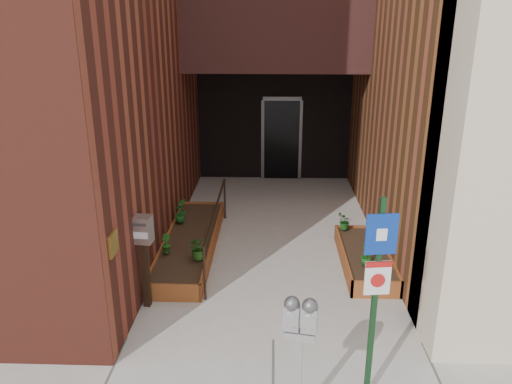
{
  "coord_description": "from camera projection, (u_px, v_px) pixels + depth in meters",
  "views": [
    {
      "loc": [
        -0.04,
        -5.71,
        4.13
      ],
      "look_at": [
        -0.29,
        1.8,
        1.49
      ],
      "focal_mm": 35.0,
      "sensor_mm": 36.0,
      "label": 1
    }
  ],
  "objects": [
    {
      "name": "ground",
      "position": [
        273.0,
        340.0,
        6.75
      ],
      "size": [
        80.0,
        80.0,
        0.0
      ],
      "primitive_type": "plane",
      "color": "#9E9991",
      "rests_on": "ground"
    },
    {
      "name": "planter_left",
      "position": [
        190.0,
        244.0,
        9.3
      ],
      "size": [
        0.9,
        3.6,
        0.3
      ],
      "color": "brown",
      "rests_on": "ground"
    },
    {
      "name": "planter_right",
      "position": [
        365.0,
        259.0,
        8.73
      ],
      "size": [
        0.8,
        2.2,
        0.3
      ],
      "color": "brown",
      "rests_on": "ground"
    },
    {
      "name": "handrail",
      "position": [
        216.0,
        215.0,
        9.04
      ],
      "size": [
        0.04,
        3.34,
        0.9
      ],
      "color": "black",
      "rests_on": "ground"
    },
    {
      "name": "parking_meter",
      "position": [
        300.0,
        328.0,
        5.01
      ],
      "size": [
        0.35,
        0.19,
        1.53
      ],
      "color": "#A6A6A8",
      "rests_on": "ground"
    },
    {
      "name": "sign_post",
      "position": [
        377.0,
        282.0,
        5.25
      ],
      "size": [
        0.33,
        0.09,
        2.44
      ],
      "color": "#123217",
      "rests_on": "ground"
    },
    {
      "name": "payment_dropbox",
      "position": [
        143.0,
        242.0,
        7.22
      ],
      "size": [
        0.31,
        0.24,
        1.46
      ],
      "color": "black",
      "rests_on": "ground"
    },
    {
      "name": "shrub_left_a",
      "position": [
        199.0,
        247.0,
        8.32
      ],
      "size": [
        0.52,
        0.52,
        0.41
      ],
      "primitive_type": "imported",
      "rotation": [
        0.0,
        0.0,
        0.63
      ],
      "color": "#225217",
      "rests_on": "planter_left"
    },
    {
      "name": "shrub_left_b",
      "position": [
        166.0,
        244.0,
        8.54
      ],
      "size": [
        0.26,
        0.26,
        0.33
      ],
      "primitive_type": "imported",
      "rotation": [
        0.0,
        0.0,
        2.19
      ],
      "color": "#225E1B",
      "rests_on": "planter_left"
    },
    {
      "name": "shrub_left_c",
      "position": [
        180.0,
        214.0,
        9.8
      ],
      "size": [
        0.26,
        0.26,
        0.36
      ],
      "primitive_type": "imported",
      "rotation": [
        0.0,
        0.0,
        3.53
      ],
      "color": "#164F1A",
      "rests_on": "planter_left"
    },
    {
      "name": "shrub_left_d",
      "position": [
        182.0,
        208.0,
        10.06
      ],
      "size": [
        0.28,
        0.28,
        0.38
      ],
      "primitive_type": "imported",
      "rotation": [
        0.0,
        0.0,
        5.37
      ],
      "color": "#1D5F1B",
      "rests_on": "planter_left"
    },
    {
      "name": "shrub_right_a",
      "position": [
        366.0,
        256.0,
        8.12
      ],
      "size": [
        0.22,
        0.22,
        0.31
      ],
      "primitive_type": "imported",
      "rotation": [
        0.0,
        0.0,
        1.23
      ],
      "color": "#174E16",
      "rests_on": "planter_right"
    },
    {
      "name": "shrub_right_b",
      "position": [
        368.0,
        251.0,
        8.22
      ],
      "size": [
        0.27,
        0.27,
        0.37
      ],
      "primitive_type": "imported",
      "rotation": [
        0.0,
        0.0,
        2.44
      ],
      "color": "#225A19",
      "rests_on": "planter_right"
    },
    {
      "name": "shrub_right_c",
      "position": [
        345.0,
        222.0,
        9.48
      ],
      "size": [
        0.38,
        0.38,
        0.31
      ],
      "primitive_type": "imported",
      "rotation": [
        0.0,
        0.0,
        4.21
      ],
      "color": "#174F16",
      "rests_on": "planter_right"
    }
  ]
}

